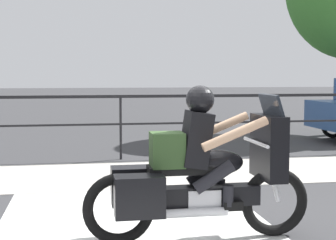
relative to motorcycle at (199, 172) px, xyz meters
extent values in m
plane|color=#38383A|center=(-0.39, 0.20, -0.71)|extent=(120.00, 120.00, 0.00)
cube|color=#B7B2A8|center=(-0.39, 3.60, -0.71)|extent=(44.00, 2.40, 0.01)
cube|color=black|center=(-0.39, 5.20, 0.56)|extent=(36.00, 0.04, 0.06)
cube|color=black|center=(-0.39, 5.20, 0.00)|extent=(36.00, 0.03, 0.04)
cylinder|color=black|center=(-0.39, 5.20, -0.06)|extent=(0.05, 0.05, 1.30)
torus|color=black|center=(0.83, 0.00, -0.35)|extent=(0.73, 0.11, 0.73)
torus|color=black|center=(-0.82, 0.00, -0.35)|extent=(0.73, 0.11, 0.73)
cube|color=black|center=(0.00, 0.00, -0.25)|extent=(1.25, 0.22, 0.20)
cube|color=silver|center=(0.04, 0.00, -0.30)|extent=(0.34, 0.26, 0.26)
ellipsoid|color=black|center=(0.20, 0.00, 0.09)|extent=(0.54, 0.30, 0.26)
cube|color=black|center=(-0.16, 0.00, 0.03)|extent=(0.73, 0.28, 0.08)
cube|color=black|center=(0.75, 0.00, 0.24)|extent=(0.20, 0.63, 0.67)
cube|color=#1E232B|center=(0.77, 0.00, 0.68)|extent=(0.10, 0.53, 0.24)
cylinder|color=silver|center=(0.61, 0.00, 0.29)|extent=(0.04, 0.70, 0.04)
cylinder|color=silver|center=(-0.19, -0.16, -0.38)|extent=(0.91, 0.09, 0.09)
cube|color=black|center=(-0.64, -0.24, -0.17)|extent=(0.48, 0.28, 0.40)
cube|color=black|center=(-0.64, 0.24, -0.17)|extent=(0.48, 0.28, 0.40)
cylinder|color=silver|center=(0.80, 0.00, -0.05)|extent=(0.20, 0.06, 0.59)
cube|color=black|center=(-0.03, 0.00, 0.34)|extent=(0.32, 0.36, 0.58)
sphere|color=tan|center=(0.01, 0.00, 0.72)|extent=(0.23, 0.23, 0.23)
sphere|color=black|center=(0.01, 0.00, 0.74)|extent=(0.29, 0.29, 0.29)
cylinder|color=black|center=(0.12, -0.15, -0.03)|extent=(0.44, 0.13, 0.34)
cylinder|color=black|center=(0.27, -0.15, -0.22)|extent=(0.11, 0.11, 0.21)
cube|color=black|center=(0.32, -0.15, -0.33)|extent=(0.20, 0.10, 0.09)
cylinder|color=black|center=(0.12, 0.15, -0.03)|extent=(0.44, 0.13, 0.34)
cylinder|color=black|center=(0.27, 0.15, -0.22)|extent=(0.11, 0.11, 0.21)
cube|color=black|center=(0.32, 0.15, -0.33)|extent=(0.20, 0.10, 0.09)
cylinder|color=tan|center=(0.29, -0.30, 0.42)|extent=(0.67, 0.09, 0.34)
cylinder|color=tan|center=(0.29, 0.30, 0.42)|extent=(0.67, 0.09, 0.34)
cube|color=#2D4723|center=(-0.33, 0.00, 0.24)|extent=(0.33, 0.31, 0.35)
torus|color=black|center=(5.53, 7.72, -0.36)|extent=(0.70, 0.11, 0.70)
camera|label=1|loc=(-1.19, -5.07, 1.00)|focal=55.00mm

